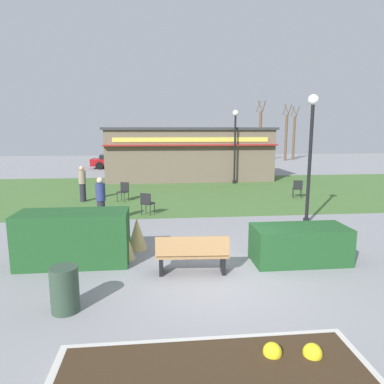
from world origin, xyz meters
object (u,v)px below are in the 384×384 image
Objects in this scene: trash_bin at (65,289)px; park_bench at (192,254)px; parked_car_center_slot at (173,160)px; food_kiosk at (189,153)px; parked_car_west_slot at (115,161)px; cafe_chair_west at (147,202)px; lamppost_mid at (311,145)px; cafe_chair_center at (298,187)px; person_standing at (82,183)px; lamppost_far at (235,138)px; tree_left_bg at (286,136)px; cafe_chair_east at (124,190)px; tree_center_bg at (294,137)px; tree_right_bg at (260,135)px; person_strolling at (101,200)px.

park_bench is at bearing 30.25° from trash_bin.
parked_car_center_slot reaches higher than trash_bin.
parked_car_west_slot is at bearing 127.34° from food_kiosk.
parked_car_center_slot is (1.91, 17.71, 0.12)m from cafe_chair_west.
lamppost_mid is at bearing -18.28° from cafe_chair_west.
parked_car_west_slot is at bearing 125.27° from cafe_chair_center.
person_standing is at bearing -108.68° from parked_car_center_slot.
cafe_chair_center reaches higher than trash_bin.
cafe_chair_west is at bearing -124.02° from lamppost_far.
tree_left_bg reaches higher than parked_car_west_slot.
cafe_chair_west and cafe_chair_east have the same top height.
tree_center_bg is (13.93, 7.02, 1.94)m from parked_car_center_slot.
lamppost_far is 19.93m from tree_center_bg.
cafe_chair_west reaches higher than trash_bin.
cafe_chair_east and cafe_chair_center have the same top height.
lamppost_mid is 12.46m from food_kiosk.
cafe_chair_west is 0.20× the size of parked_car_center_slot.
park_bench is at bearing -109.55° from tree_right_bg.
lamppost_mid is 1.04× the size of parked_car_center_slot.
park_bench is 0.38× the size of lamppost_far.
person_standing is 27.28m from tree_left_bg.
trash_bin is 35.07m from tree_left_bg.
cafe_chair_east is at bearing 143.13° from person_standing.
person_strolling is 19.20m from parked_car_center_slot.
lamppost_mid is 10.29m from person_standing.
parked_car_center_slot is (3.25, 25.16, 0.21)m from trash_bin.
cafe_chair_west is 0.14× the size of tree_right_bg.
lamppost_mid is at bearing -65.48° from parked_car_west_slot.
tree_center_bg is at bearing -123.19° from person_strolling.
person_strolling is at bearing -156.10° from cafe_chair_center.
person_standing is at bearing -149.89° from lamppost_far.
parked_car_west_slot is at bearing 130.59° from lamppost_far.
parked_car_center_slot is at bearing -0.03° from parked_car_west_slot.
person_standing is at bearing -69.73° from person_strolling.
lamppost_mid reaches higher than person_standing.
parked_car_west_slot is at bearing 94.19° from trash_bin.
lamppost_far reaches higher than person_strolling.
park_bench is at bearing -75.12° from cafe_chair_east.
park_bench is 2.00× the size of trash_bin.
parked_car_center_slot is (-3.38, 9.88, -2.19)m from lamppost_far.
parked_car_center_slot is at bearing 88.27° from park_bench.
tree_right_bg reaches higher than person_strolling.
park_bench is 1.94× the size of cafe_chair_center.
parked_car_west_slot is 18.84m from tree_left_bg.
person_strolling is at bearing -144.08° from cafe_chair_west.
lamppost_far is 0.41× the size of food_kiosk.
tree_right_bg reaches higher than parked_car_center_slot.
lamppost_mid reaches higher than parked_car_center_slot.
person_strolling is (-8.96, -3.97, 0.33)m from cafe_chair_center.
cafe_chair_east is 4.11m from person_strolling.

